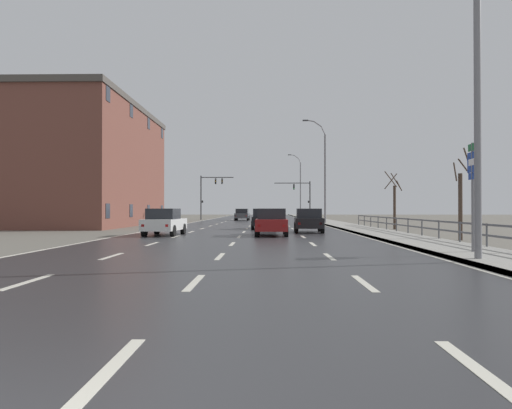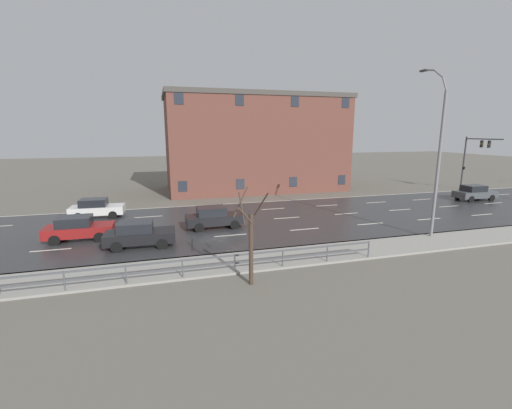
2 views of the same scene
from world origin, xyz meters
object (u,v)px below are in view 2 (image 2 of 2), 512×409
object	(u,v)px
car_distant	(78,228)
car_far_left	(475,193)
street_lamp_midground	(438,156)
car_near_left	(139,234)
car_near_right	(97,208)
traffic_signal_left	(473,154)
brick_building	(255,143)
car_mid_centre	(214,217)

from	to	relation	value
car_distant	car_far_left	distance (m)	36.20
street_lamp_midground	car_far_left	xyz separation A→B (m)	(-9.19, 13.84, -4.52)
street_lamp_midground	car_near_left	world-z (taller)	street_lamp_midground
street_lamp_midground	car_near_left	bearing A→B (deg)	-99.91
car_near_left	car_near_right	xyz separation A→B (m)	(-8.67, -3.64, 0.00)
traffic_signal_left	car_near_right	world-z (taller)	traffic_signal_left
car_distant	traffic_signal_left	bearing A→B (deg)	102.44
street_lamp_midground	traffic_signal_left	size ratio (longest dim) A/B	1.72
car_near_right	brick_building	size ratio (longest dim) A/B	0.20
traffic_signal_left	car_near_right	size ratio (longest dim) A/B	1.51
car_far_left	brick_building	distance (m)	24.15
car_near_left	brick_building	xyz separation A→B (m)	(-19.49, 12.78, 4.77)
street_lamp_midground	brick_building	bearing A→B (deg)	-166.13
car_distant	car_mid_centre	distance (m)	8.85
car_distant	brick_building	size ratio (longest dim) A/B	0.20
traffic_signal_left	car_near_left	size ratio (longest dim) A/B	1.52
street_lamp_midground	car_far_left	distance (m)	17.22
street_lamp_midground	traffic_signal_left	world-z (taller)	street_lamp_midground
car_mid_centre	brick_building	size ratio (longest dim) A/B	0.20
car_distant	brick_building	xyz separation A→B (m)	(-17.03, 16.59, 4.77)
street_lamp_midground	traffic_signal_left	bearing A→B (deg)	127.50
car_mid_centre	car_near_left	distance (m)	5.84
traffic_signal_left	car_distant	world-z (taller)	traffic_signal_left
traffic_signal_left	car_near_left	bearing A→B (deg)	-73.38
street_lamp_midground	car_mid_centre	bearing A→B (deg)	-114.87
car_mid_centre	car_far_left	bearing A→B (deg)	95.07
car_far_left	brick_building	world-z (taller)	brick_building
traffic_signal_left	car_near_left	xyz separation A→B (m)	(11.02, -36.93, -3.51)
car_mid_centre	brick_building	xyz separation A→B (m)	(-16.51, 7.75, 4.77)
car_near_left	car_near_right	bearing A→B (deg)	-154.96
car_near_left	car_near_right	world-z (taller)	same
traffic_signal_left	car_far_left	world-z (taller)	traffic_signal_left
street_lamp_midground	car_distant	size ratio (longest dim) A/B	2.64
car_near_left	brick_building	distance (m)	23.79
traffic_signal_left	car_distant	distance (m)	41.78
car_mid_centre	car_far_left	world-z (taller)	same
traffic_signal_left	car_distant	bearing A→B (deg)	-78.13
car_distant	brick_building	bearing A→B (deg)	136.33
brick_building	street_lamp_midground	bearing A→B (deg)	13.87
traffic_signal_left	brick_building	distance (m)	25.63
car_near_left	car_mid_centre	bearing A→B (deg)	122.90
car_far_left	car_near_right	bearing A→B (deg)	-92.74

